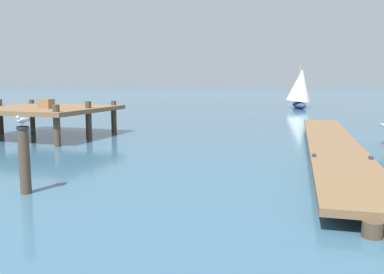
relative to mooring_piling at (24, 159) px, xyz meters
The scene contains 5 objects.
floating_dock 10.96m from the mooring_piling, 49.75° to the left, with size 3.10×17.80×0.53m.
pier_platform 10.75m from the mooring_piling, 126.33° to the left, with size 6.13×5.64×1.89m.
mooring_piling is the anchor object (origin of this frame).
perched_seagull 0.93m from the mooring_piling, 75.21° to the left, with size 0.20×0.38×0.27m.
distant_sailboat 34.41m from the mooring_piling, 83.23° to the left, with size 3.15×4.85×4.29m.
Camera 1 is at (5.20, -0.33, 2.73)m, focal length 38.26 mm.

